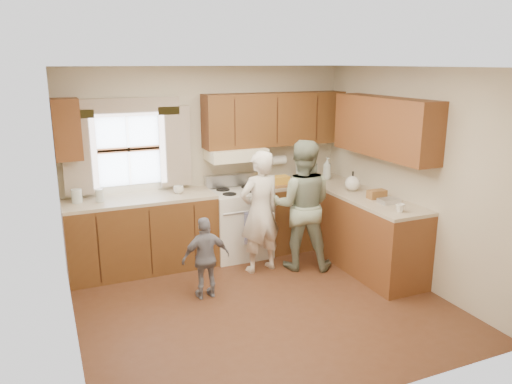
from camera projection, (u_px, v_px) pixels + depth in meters
name	position (u px, v px, depth m)	size (l,w,h in m)	color
room	(263.00, 193.00, 5.11)	(3.80, 3.80, 3.80)	#4C2917
kitchen_fixtures	(272.00, 199.00, 6.40)	(3.80, 2.25, 2.15)	#411F0E
stove	(239.00, 222.00, 6.70)	(0.76, 0.67, 1.07)	silver
woman_left	(260.00, 212.00, 6.12)	(0.56, 0.37, 1.53)	silver
woman_right	(302.00, 205.00, 6.21)	(0.80, 0.62, 1.64)	#28472E
child	(206.00, 258.00, 5.47)	(0.54, 0.23, 0.93)	gray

